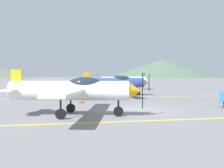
% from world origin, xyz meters
% --- Properties ---
extents(ground_plane, '(400.00, 400.00, 0.00)m').
position_xyz_m(ground_plane, '(0.00, 0.00, 0.00)').
color(ground_plane, slate).
extents(apron_line_near, '(80.00, 0.16, 0.01)m').
position_xyz_m(apron_line_near, '(0.00, -3.36, 0.01)').
color(apron_line_near, yellow).
rests_on(apron_line_near, ground_plane).
extents(apron_line_far, '(80.00, 0.16, 0.01)m').
position_xyz_m(apron_line_far, '(0.00, 7.96, 0.01)').
color(apron_line_far, yellow).
rests_on(apron_line_far, ground_plane).
extents(airplane_near, '(7.17, 8.15, 2.45)m').
position_xyz_m(airplane_near, '(-3.84, -1.40, 1.38)').
color(airplane_near, white).
rests_on(airplane_near, ground_plane).
extents(airplane_mid, '(7.14, 8.20, 2.45)m').
position_xyz_m(airplane_mid, '(0.55, 9.58, 1.38)').
color(airplane_mid, '#33478C').
rests_on(airplane_mid, ground_plane).
extents(airplane_far, '(7.10, 8.18, 2.45)m').
position_xyz_m(airplane_far, '(3.17, 19.17, 1.38)').
color(airplane_far, white).
rests_on(airplane_far, ground_plane).
extents(traffic_cone_front, '(0.36, 0.36, 0.59)m').
position_xyz_m(traffic_cone_front, '(-3.29, 4.42, 0.29)').
color(traffic_cone_front, black).
rests_on(traffic_cone_front, ground_plane).
extents(hill_centerleft, '(83.07, 83.07, 13.43)m').
position_xyz_m(hill_centerleft, '(63.32, 152.73, 6.72)').
color(hill_centerleft, '#4C6651').
rests_on(hill_centerleft, ground_plane).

